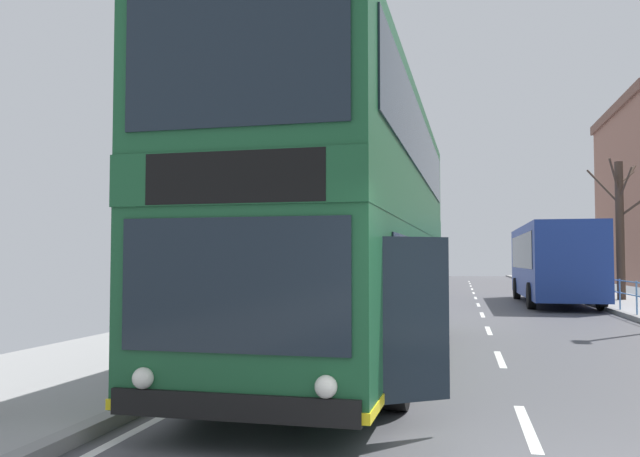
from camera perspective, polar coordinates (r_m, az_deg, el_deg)
double_decker_bus_main at (r=11.42m, az=2.81°, el=0.40°), size 3.18×11.63×4.57m
background_bus_far_lane at (r=28.02m, az=19.76°, el=-2.74°), size 2.66×10.04×3.13m
bare_tree_far_00 at (r=29.65m, az=24.83°, el=0.25°), size 2.13×2.79×5.80m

